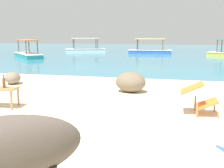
% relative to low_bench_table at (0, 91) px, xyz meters
% --- Properties ---
extents(sand_beach, '(18.00, 14.00, 0.04)m').
position_rel_low_bench_table_xyz_m(sand_beach, '(2.46, -2.19, -0.41)').
color(sand_beach, beige).
rests_on(sand_beach, ground).
extents(water_surface, '(60.00, 36.00, 0.03)m').
position_rel_low_bench_table_xyz_m(water_surface, '(2.46, 19.81, -0.43)').
color(water_surface, teal).
rests_on(water_surface, ground).
extents(low_bench_table, '(0.81, 0.54, 0.47)m').
position_rel_low_bench_table_xyz_m(low_bench_table, '(0.00, 0.00, 0.00)').
color(low_bench_table, '#A37A4C').
rests_on(low_bench_table, sand_beach).
extents(bottle, '(0.07, 0.07, 0.30)m').
position_rel_low_bench_table_xyz_m(bottle, '(0.11, 0.01, 0.20)').
color(bottle, brown).
rests_on(bottle, low_bench_table).
extents(deck_chair_far, '(0.78, 0.56, 0.68)m').
position_rel_low_bench_table_xyz_m(deck_chair_far, '(4.43, 0.49, -0.00)').
color(deck_chair_far, '#A37A4C').
rests_on(deck_chair_far, sand_beach).
extents(shore_rock_large, '(0.81, 0.84, 0.42)m').
position_rel_low_bench_table_xyz_m(shore_rock_large, '(-1.46, 2.71, -0.18)').
color(shore_rock_large, gray).
rests_on(shore_rock_large, sand_beach).
extents(shore_rock_medium, '(1.05, 0.91, 0.59)m').
position_rel_low_bench_table_xyz_m(shore_rock_medium, '(2.66, 2.35, -0.09)').
color(shore_rock_medium, '#756651').
rests_on(shore_rock_medium, sand_beach).
extents(boat_teal, '(3.42, 3.41, 1.29)m').
position_rel_low_bench_table_xyz_m(boat_teal, '(-6.39, 12.14, -0.14)').
color(boat_teal, teal).
rests_on(boat_teal, water_surface).
extents(boat_white, '(3.79, 2.74, 1.29)m').
position_rel_low_bench_table_xyz_m(boat_white, '(-4.34, 18.79, -0.14)').
color(boat_white, white).
rests_on(boat_white, water_surface).
extents(boat_blue, '(3.72, 1.32, 1.29)m').
position_rel_low_bench_table_xyz_m(boat_blue, '(1.71, 18.25, -0.14)').
color(boat_blue, '#3866B7').
rests_on(boat_blue, water_surface).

